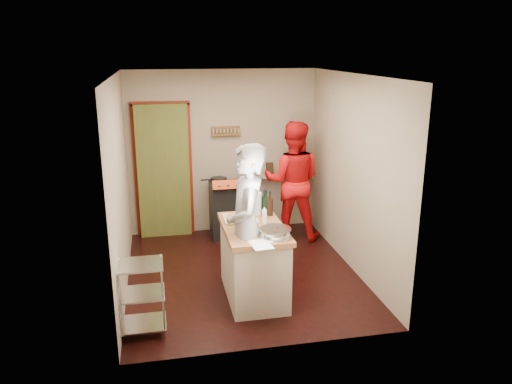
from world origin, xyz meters
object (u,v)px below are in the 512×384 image
person_stripe (247,229)px  person_red (292,181)px  wire_shelving (141,295)px  stove (230,209)px  island (254,259)px

person_stripe → person_red: bearing=157.5°
wire_shelving → person_red: person_red is taller
stove → island: 2.06m
island → person_red: (0.97, 1.80, 0.45)m
stove → person_stripe: bearing=-93.6°
person_stripe → person_red: person_stripe is taller
person_stripe → person_red: (1.09, 2.03, -0.04)m
island → wire_shelving: bearing=-156.9°
stove → person_red: bearing=-15.4°
wire_shelving → person_stripe: person_stripe is taller
stove → person_red: (0.95, -0.26, 0.48)m
wire_shelving → person_red: 3.32m
wire_shelving → stove: bearing=63.1°
wire_shelving → island: bearing=23.1°
person_red → person_stripe: bearing=79.5°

